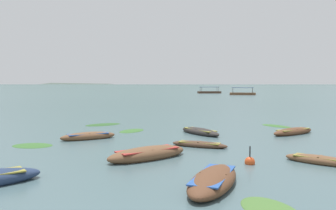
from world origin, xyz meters
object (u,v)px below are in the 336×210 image
(rowboat_2, at_px, (199,145))
(rowboat_6, at_px, (148,154))
(rowboat_0, at_px, (293,132))
(rowboat_7, at_px, (213,180))
(mooring_buoy, at_px, (250,162))
(rowboat_8, at_px, (320,160))
(ferry_1, at_px, (243,93))
(ferry_2, at_px, (209,92))
(rowboat_9, at_px, (88,136))
(rowboat_3, at_px, (200,132))

(rowboat_2, height_order, rowboat_6, rowboat_6)
(rowboat_0, distance_m, rowboat_7, 15.04)
(rowboat_2, xyz_separation_m, mooring_buoy, (2.28, -4.23, -0.03))
(rowboat_6, xyz_separation_m, rowboat_8, (8.16, -0.38, -0.09))
(rowboat_0, xyz_separation_m, ferry_1, (7.83, 85.64, 0.26))
(rowboat_8, relative_size, ferry_2, 0.36)
(rowboat_8, bearing_deg, ferry_2, 90.30)
(rowboat_0, height_order, rowboat_9, rowboat_9)
(rowboat_8, relative_size, rowboat_9, 0.86)
(rowboat_9, relative_size, mooring_buoy, 3.76)
(mooring_buoy, bearing_deg, ferry_2, 88.63)
(rowboat_3, xyz_separation_m, rowboat_9, (-7.51, -2.91, 0.01))
(rowboat_3, bearing_deg, rowboat_8, -58.77)
(rowboat_3, height_order, rowboat_7, rowboat_7)
(rowboat_0, relative_size, ferry_2, 0.45)
(ferry_1, height_order, mooring_buoy, ferry_1)
(rowboat_7, bearing_deg, ferry_2, 87.75)
(mooring_buoy, bearing_deg, rowboat_6, 170.98)
(rowboat_2, relative_size, rowboat_7, 0.75)
(rowboat_2, xyz_separation_m, rowboat_3, (0.11, 5.16, 0.04))
(rowboat_0, bearing_deg, rowboat_2, -140.86)
(rowboat_8, distance_m, ferry_2, 112.24)
(rowboat_0, bearing_deg, ferry_2, 91.10)
(ferry_2, xyz_separation_m, mooring_buoy, (-2.69, -112.64, -0.34))
(rowboat_6, height_order, rowboat_9, rowboat_6)
(ferry_2, bearing_deg, rowboat_0, -88.90)
(rowboat_9, bearing_deg, rowboat_8, -25.13)
(rowboat_2, bearing_deg, rowboat_8, -34.56)
(rowboat_0, height_order, ferry_1, ferry_1)
(rowboat_0, relative_size, rowboat_2, 1.14)
(rowboat_8, distance_m, mooring_buoy, 3.30)
(rowboat_7, distance_m, mooring_buoy, 4.11)
(rowboat_8, bearing_deg, rowboat_7, -141.81)
(ferry_2, height_order, mooring_buoy, ferry_2)
(mooring_buoy, bearing_deg, rowboat_2, 118.31)
(rowboat_3, bearing_deg, ferry_2, 87.31)
(rowboat_8, height_order, rowboat_9, rowboat_9)
(rowboat_6, xyz_separation_m, ferry_1, (17.38, 94.74, 0.21))
(rowboat_8, xyz_separation_m, rowboat_9, (-12.95, 6.08, 0.04))
(rowboat_2, distance_m, rowboat_9, 7.73)
(rowboat_8, relative_size, ferry_1, 0.38)
(rowboat_0, height_order, rowboat_3, rowboat_0)
(rowboat_6, height_order, ferry_1, ferry_1)
(rowboat_2, height_order, mooring_buoy, mooring_buoy)
(rowboat_9, distance_m, mooring_buoy, 11.64)
(rowboat_2, bearing_deg, rowboat_3, 88.78)
(ferry_2, bearing_deg, rowboat_9, -96.64)
(ferry_1, bearing_deg, rowboat_2, -99.19)
(rowboat_7, relative_size, ferry_2, 0.53)
(rowboat_3, bearing_deg, rowboat_9, -158.83)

